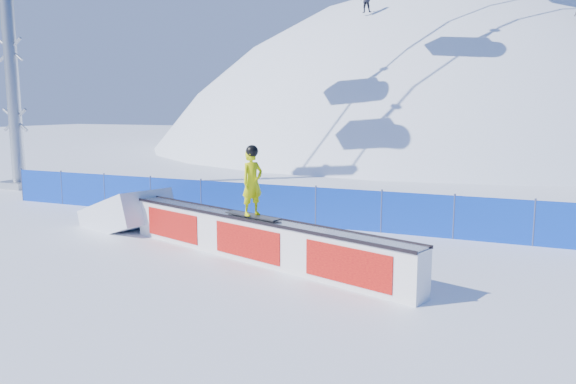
% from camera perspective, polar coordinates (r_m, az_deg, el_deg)
% --- Properties ---
extents(ground, '(160.00, 160.00, 0.00)m').
position_cam_1_polar(ground, '(13.41, -8.05, -6.89)').
color(ground, white).
rests_on(ground, ground).
extents(snow_hill, '(64.00, 64.00, 64.00)m').
position_cam_1_polar(snow_hill, '(57.63, 15.25, -13.63)').
color(snow_hill, white).
rests_on(snow_hill, ground).
extents(safety_fence, '(22.05, 0.05, 1.30)m').
position_cam_1_polar(safety_fence, '(17.18, -0.28, -1.30)').
color(safety_fence, '#0A39B9').
rests_on(safety_fence, ground).
extents(rail_box, '(8.45, 3.38, 1.05)m').
position_cam_1_polar(rail_box, '(13.15, -3.32, -4.81)').
color(rail_box, white).
rests_on(rail_box, ground).
extents(snow_ramp, '(3.15, 2.51, 1.71)m').
position_cam_1_polar(snow_ramp, '(17.47, -16.00, -3.48)').
color(snow_ramp, white).
rests_on(snow_ramp, ground).
extents(snowboarder, '(1.60, 0.78, 1.67)m').
position_cam_1_polar(snowboarder, '(12.96, -3.65, 1.06)').
color(snowboarder, black).
rests_on(snowboarder, rail_box).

